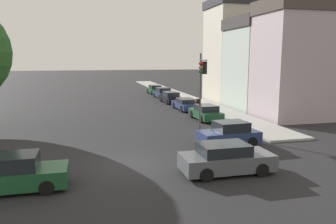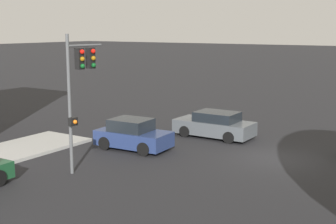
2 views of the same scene
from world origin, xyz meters
TOP-DOWN VIEW (x-y plane):
  - ground_plane at (0.00, 0.00)m, footprint 300.00×300.00m
  - traffic_signal at (6.31, 6.52)m, footprint 0.52×2.04m
  - crossing_car_0 at (4.44, -2.35)m, footprint 4.50×2.06m
  - crossing_car_2 at (6.73, 2.33)m, footprint 3.92×2.15m

SIDE VIEW (x-z plane):
  - ground_plane at x=0.00m, z-range 0.00..0.00m
  - crossing_car_0 at x=4.44m, z-range -0.04..1.44m
  - crossing_car_2 at x=6.73m, z-range -0.05..1.52m
  - traffic_signal at x=6.31m, z-range 1.13..7.06m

